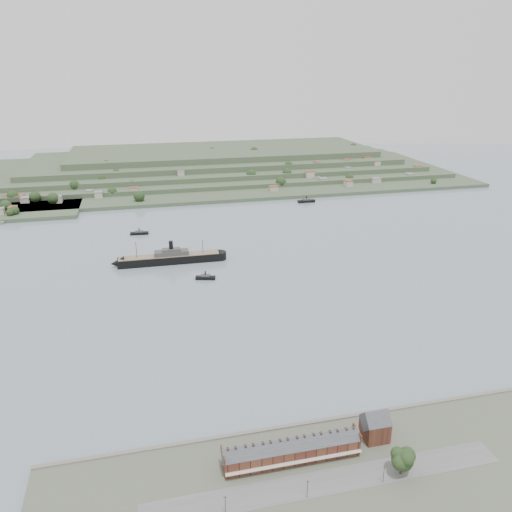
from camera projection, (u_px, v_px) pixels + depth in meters
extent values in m
plane|color=slate|center=(235.00, 289.00, 353.58)|extent=(1400.00, 1400.00, 0.00)
cube|color=#4C5142|center=(334.00, 497.00, 182.61)|extent=(220.00, 80.00, 2.00)
cube|color=slate|center=(301.00, 426.00, 217.89)|extent=(220.00, 2.00, 2.60)
cube|color=#595959|center=(328.00, 482.00, 187.68)|extent=(140.00, 12.00, 0.10)
cube|color=#4A221A|center=(292.00, 453.00, 196.98)|extent=(55.00, 8.00, 7.00)
cube|color=#3A3D42|center=(292.00, 446.00, 195.72)|extent=(55.60, 8.15, 8.15)
cube|color=beige|center=(295.00, 463.00, 192.80)|extent=(55.00, 1.60, 0.25)
cube|color=#4A221A|center=(223.00, 456.00, 189.43)|extent=(0.50, 8.40, 3.00)
cube|color=#4A221A|center=(357.00, 432.00, 201.29)|extent=(0.50, 8.40, 3.00)
cube|color=#301D1A|center=(237.00, 450.00, 190.11)|extent=(0.90, 1.40, 3.20)
cube|color=#301D1A|center=(251.00, 448.00, 191.30)|extent=(0.90, 1.40, 3.20)
cube|color=#301D1A|center=(285.00, 442.00, 194.26)|extent=(0.90, 1.40, 3.20)
cube|color=#301D1A|center=(299.00, 440.00, 195.45)|extent=(0.90, 1.40, 3.20)
cube|color=#301D1A|center=(332.00, 434.00, 198.41)|extent=(0.90, 1.40, 3.20)
cube|color=#301D1A|center=(345.00, 432.00, 199.60)|extent=(0.90, 1.40, 3.20)
cube|color=#4A221A|center=(375.00, 429.00, 208.34)|extent=(10.00, 10.00, 9.00)
cube|color=#3A3D42|center=(376.00, 420.00, 206.71)|extent=(10.40, 10.18, 10.18)
cube|color=#3A4B32|center=(184.00, 179.00, 679.55)|extent=(760.00, 260.00, 4.00)
cube|color=#3A4B32|center=(196.00, 172.00, 704.93)|extent=(680.00, 220.00, 5.00)
cube|color=#3A4B32|center=(205.00, 165.00, 719.79)|extent=(600.00, 200.00, 6.00)
cube|color=#3A4B32|center=(214.00, 159.00, 734.30)|extent=(520.00, 180.00, 7.00)
cube|color=#3A4B32|center=(222.00, 151.00, 748.44)|extent=(440.00, 160.00, 8.00)
cube|color=#3A4B32|center=(8.00, 210.00, 536.60)|extent=(150.00, 90.00, 4.00)
cube|color=black|center=(170.00, 259.00, 398.12)|extent=(80.94, 12.00, 6.28)
cone|color=black|center=(117.00, 263.00, 389.96)|extent=(10.93, 10.93, 10.77)
cylinder|color=black|center=(220.00, 255.00, 406.27)|extent=(10.77, 10.77, 6.28)
cube|color=#786750|center=(169.00, 255.00, 396.89)|extent=(79.14, 11.07, 0.54)
cube|color=#3F3D3B|center=(171.00, 253.00, 396.54)|extent=(27.05, 8.49, 3.59)
cube|color=#3F3D3B|center=(171.00, 250.00, 395.67)|extent=(14.46, 6.50, 2.24)
cylinder|color=black|center=(171.00, 246.00, 394.44)|extent=(3.23, 3.23, 8.08)
cylinder|color=#3B2D1B|center=(136.00, 251.00, 389.65)|extent=(0.45, 0.45, 14.36)
cylinder|color=#3B2D1B|center=(203.00, 247.00, 400.48)|extent=(0.45, 0.45, 12.57)
cube|color=black|center=(205.00, 278.00, 368.63)|extent=(15.11, 7.47, 2.34)
cube|color=#3F3D3B|center=(205.00, 276.00, 367.99)|extent=(7.14, 4.68, 1.75)
cylinder|color=black|center=(205.00, 273.00, 367.29)|extent=(0.97, 0.97, 3.41)
cube|color=black|center=(139.00, 233.00, 465.56)|extent=(16.96, 5.88, 2.22)
cube|color=#3F3D3B|center=(139.00, 232.00, 464.96)|extent=(7.76, 4.26, 1.67)
cylinder|color=black|center=(139.00, 230.00, 464.29)|extent=(0.93, 0.93, 3.24)
cube|color=black|center=(306.00, 201.00, 573.29)|extent=(20.01, 5.63, 2.67)
cube|color=#3F3D3B|center=(306.00, 200.00, 572.57)|extent=(9.01, 4.48, 2.00)
cylinder|color=black|center=(306.00, 198.00, 571.77)|extent=(1.11, 1.11, 3.89)
cylinder|color=#3B2D1B|center=(401.00, 469.00, 190.81)|extent=(1.12, 1.12, 4.66)
sphere|color=black|center=(402.00, 460.00, 189.30)|extent=(8.39, 8.39, 8.39)
sphere|color=black|center=(407.00, 455.00, 190.31)|extent=(6.52, 6.52, 6.52)
sphere|color=black|center=(400.00, 463.00, 187.46)|extent=(5.96, 5.96, 5.96)
sphere|color=black|center=(407.00, 459.00, 186.70)|extent=(5.59, 5.59, 5.59)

